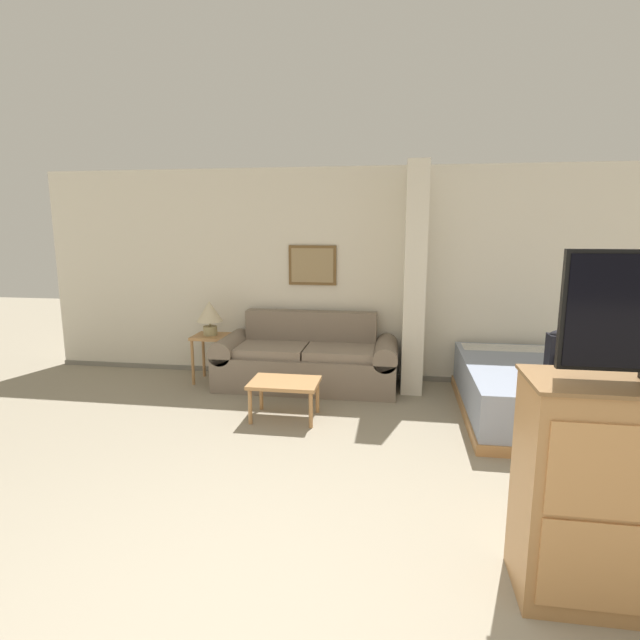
{
  "coord_description": "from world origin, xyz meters",
  "views": [
    {
      "loc": [
        0.69,
        -1.94,
        1.9
      ],
      "look_at": [
        0.0,
        2.51,
        1.05
      ],
      "focal_mm": 28.0,
      "sensor_mm": 36.0,
      "label": 1
    }
  ],
  "objects_px": {
    "coffee_table": "(285,386)",
    "bed": "(540,391)",
    "couch": "(307,360)",
    "backpack": "(564,352)",
    "table_lamp": "(210,313)"
  },
  "relations": [
    {
      "from": "coffee_table",
      "to": "bed",
      "type": "relative_size",
      "value": 0.34
    },
    {
      "from": "table_lamp",
      "to": "bed",
      "type": "distance_m",
      "value": 3.8
    },
    {
      "from": "bed",
      "to": "backpack",
      "type": "bearing_deg",
      "value": -69.79
    },
    {
      "from": "backpack",
      "to": "table_lamp",
      "type": "bearing_deg",
      "value": 166.74
    },
    {
      "from": "coffee_table",
      "to": "table_lamp",
      "type": "bearing_deg",
      "value": 137.88
    },
    {
      "from": "coffee_table",
      "to": "table_lamp",
      "type": "xyz_separation_m",
      "value": [
        -1.17,
        1.06,
        0.52
      ]
    },
    {
      "from": "couch",
      "to": "backpack",
      "type": "relative_size",
      "value": 5.04
    },
    {
      "from": "coffee_table",
      "to": "bed",
      "type": "height_order",
      "value": "bed"
    },
    {
      "from": "couch",
      "to": "bed",
      "type": "bearing_deg",
      "value": -13.97
    },
    {
      "from": "couch",
      "to": "coffee_table",
      "type": "bearing_deg",
      "value": -91.89
    },
    {
      "from": "couch",
      "to": "bed",
      "type": "xyz_separation_m",
      "value": [
        2.5,
        -0.62,
        -0.05
      ]
    },
    {
      "from": "bed",
      "to": "backpack",
      "type": "distance_m",
      "value": 0.56
    },
    {
      "from": "coffee_table",
      "to": "table_lamp",
      "type": "relative_size",
      "value": 1.61
    },
    {
      "from": "table_lamp",
      "to": "couch",
      "type": "bearing_deg",
      "value": 0.15
    },
    {
      "from": "couch",
      "to": "table_lamp",
      "type": "relative_size",
      "value": 5.1
    }
  ]
}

